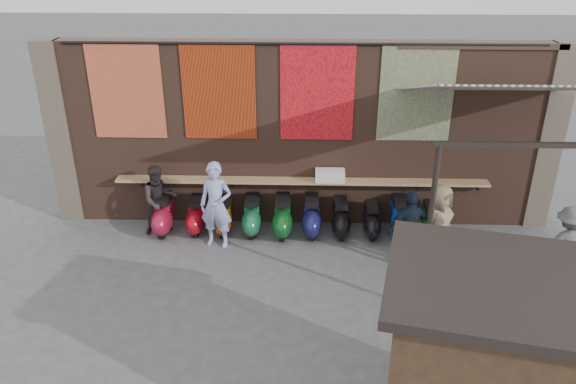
{
  "coord_description": "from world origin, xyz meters",
  "views": [
    {
      "loc": [
        0.03,
        -8.64,
        6.09
      ],
      "look_at": [
        -0.26,
        1.2,
        1.37
      ],
      "focal_mm": 35.0,
      "sensor_mm": 36.0,
      "label": 1
    }
  ],
  "objects_px": {
    "scooter_stool_7": "(371,220)",
    "scooter_stool_6": "(341,218)",
    "scooter_stool_3": "(252,216)",
    "diner_right": "(160,200)",
    "scooter_stool_0": "(164,215)",
    "market_stall": "(495,382)",
    "scooter_stool_5": "(312,216)",
    "scooter_stool_4": "(283,217)",
    "scooter_stool_8": "(399,217)",
    "shopper_tan": "(438,224)",
    "shelf_box": "(330,176)",
    "shopper_navy": "(409,229)",
    "scooter_stool_9": "(430,220)",
    "scooter_stool_2": "(224,216)",
    "diner_left": "(216,205)",
    "scooter_stool_1": "(197,216)",
    "shopper_grey": "(566,245)"
  },
  "relations": [
    {
      "from": "diner_right",
      "to": "scooter_stool_7",
      "type": "bearing_deg",
      "value": -26.43
    },
    {
      "from": "shelf_box",
      "to": "diner_left",
      "type": "bearing_deg",
      "value": -160.69
    },
    {
      "from": "shelf_box",
      "to": "scooter_stool_6",
      "type": "xyz_separation_m",
      "value": [
        0.25,
        -0.3,
        -0.86
      ]
    },
    {
      "from": "diner_right",
      "to": "shelf_box",
      "type": "bearing_deg",
      "value": -21.46
    },
    {
      "from": "scooter_stool_4",
      "to": "market_stall",
      "type": "height_order",
      "value": "market_stall"
    },
    {
      "from": "scooter_stool_8",
      "to": "diner_right",
      "type": "relative_size",
      "value": 0.56
    },
    {
      "from": "scooter_stool_2",
      "to": "scooter_stool_8",
      "type": "height_order",
      "value": "scooter_stool_8"
    },
    {
      "from": "scooter_stool_7",
      "to": "scooter_stool_9",
      "type": "height_order",
      "value": "scooter_stool_7"
    },
    {
      "from": "scooter_stool_3",
      "to": "scooter_stool_6",
      "type": "height_order",
      "value": "scooter_stool_3"
    },
    {
      "from": "scooter_stool_3",
      "to": "scooter_stool_4",
      "type": "relative_size",
      "value": 0.96
    },
    {
      "from": "scooter_stool_8",
      "to": "shopper_navy",
      "type": "height_order",
      "value": "shopper_navy"
    },
    {
      "from": "scooter_stool_0",
      "to": "market_stall",
      "type": "xyz_separation_m",
      "value": [
        5.25,
        -5.64,
        0.88
      ]
    },
    {
      "from": "scooter_stool_6",
      "to": "shopper_grey",
      "type": "distance_m",
      "value": 4.37
    },
    {
      "from": "diner_right",
      "to": "shopper_navy",
      "type": "xyz_separation_m",
      "value": [
        5.13,
        -1.14,
        0.02
      ]
    },
    {
      "from": "scooter_stool_1",
      "to": "scooter_stool_4",
      "type": "distance_m",
      "value": 1.87
    },
    {
      "from": "shopper_navy",
      "to": "shopper_tan",
      "type": "distance_m",
      "value": 0.59
    },
    {
      "from": "scooter_stool_7",
      "to": "scooter_stool_5",
      "type": "bearing_deg",
      "value": 179.08
    },
    {
      "from": "scooter_stool_9",
      "to": "shopper_grey",
      "type": "bearing_deg",
      "value": -37.84
    },
    {
      "from": "shelf_box",
      "to": "diner_right",
      "type": "bearing_deg",
      "value": -175.28
    },
    {
      "from": "scooter_stool_3",
      "to": "scooter_stool_9",
      "type": "relative_size",
      "value": 1.15
    },
    {
      "from": "shopper_navy",
      "to": "shopper_tan",
      "type": "bearing_deg",
      "value": 176.68
    },
    {
      "from": "diner_right",
      "to": "shopper_tan",
      "type": "relative_size",
      "value": 0.95
    },
    {
      "from": "scooter_stool_0",
      "to": "market_stall",
      "type": "distance_m",
      "value": 7.76
    },
    {
      "from": "scooter_stool_1",
      "to": "diner_right",
      "type": "relative_size",
      "value": 0.52
    },
    {
      "from": "scooter_stool_7",
      "to": "scooter_stool_6",
      "type": "bearing_deg",
      "value": 178.09
    },
    {
      "from": "scooter_stool_5",
      "to": "diner_right",
      "type": "relative_size",
      "value": 0.57
    },
    {
      "from": "scooter_stool_0",
      "to": "scooter_stool_1",
      "type": "bearing_deg",
      "value": 4.36
    },
    {
      "from": "diner_left",
      "to": "shelf_box",
      "type": "bearing_deg",
      "value": 30.08
    },
    {
      "from": "scooter_stool_5",
      "to": "shopper_tan",
      "type": "bearing_deg",
      "value": -21.86
    },
    {
      "from": "scooter_stool_3",
      "to": "diner_right",
      "type": "bearing_deg",
      "value": -179.64
    },
    {
      "from": "shelf_box",
      "to": "diner_left",
      "type": "distance_m",
      "value": 2.5
    },
    {
      "from": "scooter_stool_7",
      "to": "scooter_stool_3",
      "type": "bearing_deg",
      "value": 179.27
    },
    {
      "from": "shelf_box",
      "to": "diner_left",
      "type": "relative_size",
      "value": 0.34
    },
    {
      "from": "diner_right",
      "to": "scooter_stool_0",
      "type": "bearing_deg",
      "value": -40.66
    },
    {
      "from": "scooter_stool_3",
      "to": "diner_left",
      "type": "distance_m",
      "value": 1.0
    },
    {
      "from": "scooter_stool_2",
      "to": "scooter_stool_3",
      "type": "height_order",
      "value": "scooter_stool_3"
    },
    {
      "from": "diner_right",
      "to": "shopper_navy",
      "type": "bearing_deg",
      "value": -38.71
    },
    {
      "from": "scooter_stool_1",
      "to": "scooter_stool_9",
      "type": "distance_m",
      "value": 5.03
    },
    {
      "from": "scooter_stool_4",
      "to": "scooter_stool_3",
      "type": "bearing_deg",
      "value": 175.12
    },
    {
      "from": "scooter_stool_1",
      "to": "scooter_stool_2",
      "type": "distance_m",
      "value": 0.6
    },
    {
      "from": "scooter_stool_8",
      "to": "shopper_navy",
      "type": "relative_size",
      "value": 0.54
    },
    {
      "from": "diner_left",
      "to": "scooter_stool_7",
      "type": "bearing_deg",
      "value": 19.53
    },
    {
      "from": "scooter_stool_5",
      "to": "scooter_stool_2",
      "type": "bearing_deg",
      "value": 179.08
    },
    {
      "from": "scooter_stool_0",
      "to": "scooter_stool_9",
      "type": "bearing_deg",
      "value": 0.66
    },
    {
      "from": "scooter_stool_7",
      "to": "scooter_stool_0",
      "type": "bearing_deg",
      "value": 179.96
    },
    {
      "from": "shopper_navy",
      "to": "scooter_stool_9",
      "type": "bearing_deg",
      "value": -138.38
    },
    {
      "from": "scooter_stool_4",
      "to": "scooter_stool_6",
      "type": "xyz_separation_m",
      "value": [
        1.25,
        0.05,
        -0.03
      ]
    },
    {
      "from": "shelf_box",
      "to": "scooter_stool_4",
      "type": "bearing_deg",
      "value": -161.07
    },
    {
      "from": "diner_left",
      "to": "scooter_stool_1",
      "type": "bearing_deg",
      "value": 144.8
    },
    {
      "from": "scooter_stool_3",
      "to": "scooter_stool_7",
      "type": "relative_size",
      "value": 1.15
    }
  ]
}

